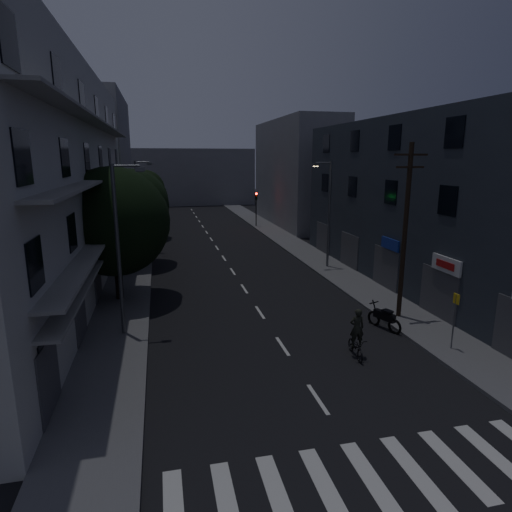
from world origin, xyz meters
name	(u,v)px	position (x,y,z in m)	size (l,w,h in m)	color
ground	(223,257)	(0.00, 25.00, 0.00)	(160.00, 160.00, 0.00)	black
sidewalk_left	(134,261)	(-7.50, 25.00, 0.07)	(3.00, 90.00, 0.15)	#565659
sidewalk_right	(305,252)	(7.50, 25.00, 0.07)	(3.00, 90.00, 0.15)	#565659
crosswalk	(371,479)	(0.00, -2.00, 0.00)	(10.90, 3.00, 0.01)	beige
lane_markings	(214,243)	(0.00, 31.25, 0.01)	(0.15, 60.50, 0.01)	beige
building_left	(45,181)	(-11.98, 18.00, 6.99)	(7.00, 36.00, 14.00)	#B2B2AD
building_right	(428,203)	(11.99, 14.00, 5.50)	(6.19, 28.00, 11.00)	#282E37
building_far_left	(103,161)	(-12.00, 48.00, 8.00)	(6.00, 20.00, 16.00)	slate
building_far_right	(296,173)	(12.00, 42.00, 6.50)	(6.00, 20.00, 13.00)	slate
building_far_end	(187,177)	(0.00, 70.00, 5.00)	(24.00, 8.00, 10.00)	slate
tree_near	(116,217)	(-7.69, 14.90, 5.04)	(6.33, 6.33, 7.81)	black
tree_mid	(131,207)	(-7.35, 23.60, 4.68)	(5.89, 5.89, 7.25)	black
tree_far	(137,195)	(-7.36, 35.24, 4.66)	(5.82, 5.82, 7.20)	black
traffic_signal_far_right	(256,202)	(6.44, 40.42, 3.10)	(0.28, 0.37, 4.10)	black
traffic_signal_far_left	(146,205)	(-6.69, 39.66, 3.10)	(0.28, 0.37, 4.10)	black
street_lamp_left_near	(120,242)	(-7.02, 9.36, 4.60)	(1.51, 0.25, 8.00)	#525559
street_lamp_right	(328,209)	(7.27, 19.44, 4.60)	(1.51, 0.25, 8.00)	slate
street_lamp_left_far	(139,202)	(-6.95, 28.71, 4.60)	(1.51, 0.25, 8.00)	#5B5D63
utility_pole	(405,229)	(7.03, 8.50, 4.87)	(1.80, 0.24, 9.00)	black
bus_stop_sign	(455,311)	(7.16, 4.35, 1.89)	(0.06, 0.35, 2.52)	#595B60
motorcycle	(384,319)	(5.54, 7.36, 0.54)	(0.95, 2.04, 1.37)	black
cyclist	(356,341)	(2.80, 4.82, 0.73)	(0.77, 1.77, 2.18)	black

